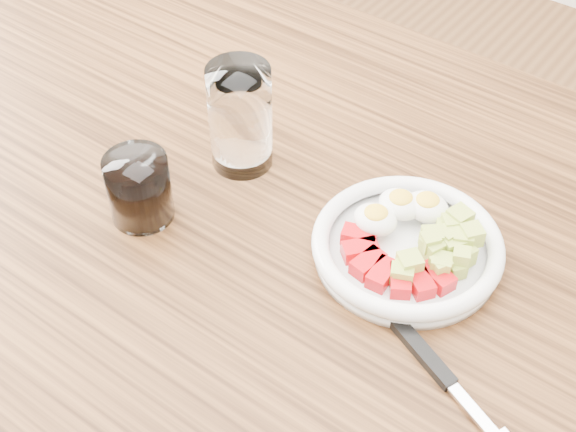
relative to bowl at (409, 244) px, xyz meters
name	(u,v)px	position (x,y,z in m)	size (l,w,h in m)	color
dining_table	(290,302)	(-0.11, -0.06, -0.12)	(1.50, 0.90, 0.77)	brown
bowl	(409,244)	(0.00, 0.00, 0.00)	(0.20, 0.20, 0.05)	white
fork	(436,367)	(0.10, -0.11, -0.01)	(0.22, 0.10, 0.01)	black
water_glass	(240,117)	(-0.24, 0.02, 0.05)	(0.07, 0.07, 0.13)	white
coffee_glass	(139,189)	(-0.27, -0.12, 0.02)	(0.07, 0.07, 0.08)	white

